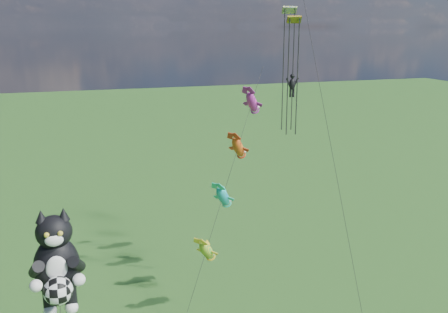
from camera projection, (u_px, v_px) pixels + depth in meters
name	position (u px, v px, depth m)	size (l,w,h in m)	color
cat_kite_rig	(57.00, 264.00, 25.27)	(2.67, 4.25, 12.32)	brown
fish_windsock_rig	(230.00, 172.00, 39.46)	(10.87, 11.85, 17.69)	brown
parafoil_rig	(294.00, 76.00, 38.20)	(2.34, 17.53, 27.72)	brown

